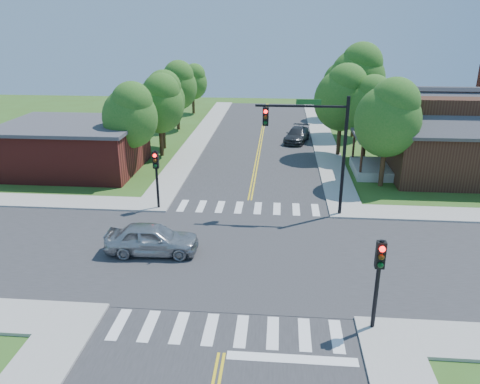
# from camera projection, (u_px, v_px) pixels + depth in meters

# --- Properties ---
(ground) EXTENTS (100.00, 100.00, 0.00)m
(ground) POSITION_uv_depth(u_px,v_px,m) (240.00, 255.00, 23.69)
(ground) COLOR #36551A
(ground) RESTS_ON ground
(road_ns) EXTENTS (10.00, 90.00, 0.04)m
(road_ns) POSITION_uv_depth(u_px,v_px,m) (240.00, 254.00, 23.69)
(road_ns) COLOR #2D2D30
(road_ns) RESTS_ON ground
(road_ew) EXTENTS (90.00, 10.00, 0.04)m
(road_ew) POSITION_uv_depth(u_px,v_px,m) (240.00, 254.00, 23.68)
(road_ew) COLOR #2D2D30
(road_ew) RESTS_ON ground
(intersection_patch) EXTENTS (10.20, 10.20, 0.06)m
(intersection_patch) POSITION_uv_depth(u_px,v_px,m) (240.00, 255.00, 23.69)
(intersection_patch) COLOR #2D2D30
(intersection_patch) RESTS_ON ground
(sidewalk_ne) EXTENTS (40.00, 40.00, 0.14)m
(sidewalk_ne) POSITION_uv_depth(u_px,v_px,m) (455.00, 168.00, 37.16)
(sidewalk_ne) COLOR #9E9B93
(sidewalk_ne) RESTS_ON ground
(sidewalk_nw) EXTENTS (40.00, 40.00, 0.14)m
(sidewalk_nw) POSITION_uv_depth(u_px,v_px,m) (71.00, 159.00, 39.72)
(sidewalk_nw) COLOR #9E9B93
(sidewalk_nw) RESTS_ON ground
(crosswalk_north) EXTENTS (8.85, 2.00, 0.01)m
(crosswalk_north) POSITION_uv_depth(u_px,v_px,m) (248.00, 208.00, 29.47)
(crosswalk_north) COLOR white
(crosswalk_north) RESTS_ON ground
(crosswalk_south) EXTENTS (8.85, 2.00, 0.01)m
(crosswalk_south) POSITION_uv_depth(u_px,v_px,m) (226.00, 330.00, 17.89)
(crosswalk_south) COLOR white
(crosswalk_south) RESTS_ON ground
(centerline) EXTENTS (0.30, 90.00, 0.01)m
(centerline) POSITION_uv_depth(u_px,v_px,m) (240.00, 254.00, 23.68)
(centerline) COLOR yellow
(centerline) RESTS_ON ground
(stop_bar) EXTENTS (4.60, 0.45, 0.09)m
(stop_bar) POSITION_uv_depth(u_px,v_px,m) (292.00, 360.00, 16.39)
(stop_bar) COLOR white
(stop_bar) RESTS_ON ground
(signal_mast_ne) EXTENTS (5.30, 0.42, 7.20)m
(signal_mast_ne) POSITION_uv_depth(u_px,v_px,m) (316.00, 137.00, 26.91)
(signal_mast_ne) COLOR black
(signal_mast_ne) RESTS_ON ground
(signal_pole_se) EXTENTS (0.34, 0.42, 3.80)m
(signal_pole_se) POSITION_uv_depth(u_px,v_px,m) (379.00, 269.00, 17.06)
(signal_pole_se) COLOR black
(signal_pole_se) RESTS_ON ground
(signal_pole_nw) EXTENTS (0.34, 0.42, 3.80)m
(signal_pole_nw) POSITION_uv_depth(u_px,v_px,m) (156.00, 169.00, 28.43)
(signal_pole_nw) COLOR black
(signal_pole_nw) RESTS_ON ground
(house_ne) EXTENTS (13.05, 8.80, 7.11)m
(house_ne) POSITION_uv_depth(u_px,v_px,m) (459.00, 132.00, 34.61)
(house_ne) COLOR #321911
(house_ne) RESTS_ON ground
(building_nw) EXTENTS (10.40, 8.40, 3.73)m
(building_nw) POSITION_uv_depth(u_px,v_px,m) (74.00, 146.00, 36.52)
(building_nw) COLOR maroon
(building_nw) RESTS_ON ground
(tree_e_a) EXTENTS (4.51, 4.29, 7.67)m
(tree_e_a) POSITION_uv_depth(u_px,v_px,m) (389.00, 116.00, 31.72)
(tree_e_a) COLOR #382314
(tree_e_a) RESTS_ON ground
(tree_e_b) EXTENTS (4.19, 3.98, 7.11)m
(tree_e_b) POSITION_uv_depth(u_px,v_px,m) (369.00, 105.00, 38.08)
(tree_e_b) COLOR #382314
(tree_e_b) RESTS_ON ground
(tree_e_c) EXTENTS (5.44, 5.17, 9.25)m
(tree_e_c) POSITION_uv_depth(u_px,v_px,m) (358.00, 76.00, 45.41)
(tree_e_c) COLOR #382314
(tree_e_c) RESTS_ON ground
(tree_e_d) EXTENTS (4.16, 3.95, 7.08)m
(tree_e_d) POSITION_uv_depth(u_px,v_px,m) (342.00, 80.00, 53.96)
(tree_e_d) COLOR #382314
(tree_e_d) RESTS_ON ground
(tree_w_a) EXTENTS (4.13, 3.92, 7.02)m
(tree_w_a) POSITION_uv_depth(u_px,v_px,m) (131.00, 114.00, 34.76)
(tree_w_a) COLOR #382314
(tree_w_a) RESTS_ON ground
(tree_w_b) EXTENTS (4.19, 3.98, 7.12)m
(tree_w_b) POSITION_uv_depth(u_px,v_px,m) (162.00, 98.00, 41.53)
(tree_w_b) COLOR #382314
(tree_w_b) RESTS_ON ground
(tree_w_c) EXTENTS (4.29, 4.08, 7.30)m
(tree_w_c) POSITION_uv_depth(u_px,v_px,m) (177.00, 84.00, 48.91)
(tree_w_c) COLOR #382314
(tree_w_c) RESTS_ON ground
(tree_w_d) EXTENTS (3.63, 3.45, 6.17)m
(tree_w_d) POSITION_uv_depth(u_px,v_px,m) (193.00, 81.00, 57.66)
(tree_w_d) COLOR #382314
(tree_w_d) RESTS_ON ground
(tree_house) EXTENTS (4.65, 4.42, 7.91)m
(tree_house) POSITION_uv_depth(u_px,v_px,m) (343.00, 96.00, 38.97)
(tree_house) COLOR #382314
(tree_house) RESTS_ON ground
(tree_bldg) EXTENTS (4.18, 3.97, 7.11)m
(tree_bldg) POSITION_uv_depth(u_px,v_px,m) (160.00, 102.00, 39.27)
(tree_bldg) COLOR #382314
(tree_bldg) RESTS_ON ground
(car_silver) EXTENTS (2.27, 4.82, 1.59)m
(car_silver) POSITION_uv_depth(u_px,v_px,m) (152.00, 239.00, 23.55)
(car_silver) COLOR #A7AAAE
(car_silver) RESTS_ON ground
(car_dgrey) EXTENTS (3.98, 5.51, 1.35)m
(car_dgrey) POSITION_uv_depth(u_px,v_px,m) (297.00, 135.00, 45.12)
(car_dgrey) COLOR #2F3134
(car_dgrey) RESTS_ON ground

